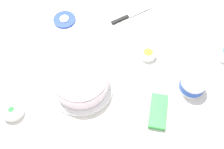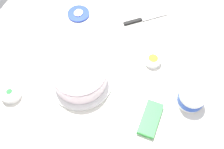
{
  "view_description": "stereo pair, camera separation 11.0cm",
  "coord_description": "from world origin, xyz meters",
  "px_view_note": "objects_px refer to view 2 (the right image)",
  "views": [
    {
      "loc": [
        0.6,
        0.05,
        1.03
      ],
      "look_at": [
        0.04,
        -0.06,
        0.04
      ],
      "focal_mm": 42.2,
      "sensor_mm": 36.0,
      "label": 1
    },
    {
      "loc": [
        0.57,
        0.15,
        1.03
      ],
      "look_at": [
        0.04,
        -0.06,
        0.04
      ],
      "focal_mm": 42.2,
      "sensor_mm": 36.0,
      "label": 2
    }
  ],
  "objects_px": {
    "frosted_cake": "(80,76)",
    "sprinkle_bowl_yellow": "(153,60)",
    "spreading_knife": "(141,19)",
    "frosting_tub_lid": "(78,14)",
    "frosting_tub": "(192,98)",
    "sprinkle_bowl_green": "(10,93)",
    "candy_box_lower": "(150,119)"
  },
  "relations": [
    {
      "from": "sprinkle_bowl_green",
      "to": "candy_box_lower",
      "type": "distance_m",
      "value": 0.6
    },
    {
      "from": "sprinkle_bowl_green",
      "to": "candy_box_lower",
      "type": "bearing_deg",
      "value": 101.46
    },
    {
      "from": "spreading_knife",
      "to": "sprinkle_bowl_yellow",
      "type": "bearing_deg",
      "value": 30.6
    },
    {
      "from": "frosting_tub",
      "to": "frosting_tub_lid",
      "type": "xyz_separation_m",
      "value": [
        -0.27,
        -0.66,
        -0.03
      ]
    },
    {
      "from": "spreading_knife",
      "to": "sprinkle_bowl_yellow",
      "type": "relative_size",
      "value": 2.48
    },
    {
      "from": "frosted_cake",
      "to": "frosting_tub",
      "type": "relative_size",
      "value": 2.5
    },
    {
      "from": "frosting_tub_lid",
      "to": "candy_box_lower",
      "type": "distance_m",
      "value": 0.67
    },
    {
      "from": "spreading_knife",
      "to": "frosted_cake",
      "type": "bearing_deg",
      "value": -16.2
    },
    {
      "from": "spreading_knife",
      "to": "sprinkle_bowl_green",
      "type": "distance_m",
      "value": 0.72
    },
    {
      "from": "frosting_tub",
      "to": "frosting_tub_lid",
      "type": "relative_size",
      "value": 0.98
    },
    {
      "from": "sprinkle_bowl_yellow",
      "to": "frosted_cake",
      "type": "bearing_deg",
      "value": -49.73
    },
    {
      "from": "sprinkle_bowl_yellow",
      "to": "spreading_knife",
      "type": "bearing_deg",
      "value": -149.4
    },
    {
      "from": "sprinkle_bowl_green",
      "to": "frosting_tub_lid",
      "type": "bearing_deg",
      "value": 173.28
    },
    {
      "from": "frosted_cake",
      "to": "frosting_tub_lid",
      "type": "height_order",
      "value": "frosted_cake"
    },
    {
      "from": "frosting_tub_lid",
      "to": "candy_box_lower",
      "type": "bearing_deg",
      "value": 52.0
    },
    {
      "from": "frosted_cake",
      "to": "sprinkle_bowl_yellow",
      "type": "xyz_separation_m",
      "value": [
        -0.22,
        0.26,
        -0.03
      ]
    },
    {
      "from": "spreading_knife",
      "to": "sprinkle_bowl_green",
      "type": "xyz_separation_m",
      "value": [
        0.62,
        -0.38,
        0.01
      ]
    },
    {
      "from": "frosting_tub",
      "to": "sprinkle_bowl_yellow",
      "type": "bearing_deg",
      "value": -122.5
    },
    {
      "from": "frosting_tub_lid",
      "to": "candy_box_lower",
      "type": "relative_size",
      "value": 0.76
    },
    {
      "from": "frosted_cake",
      "to": "frosting_tub",
      "type": "height_order",
      "value": "frosted_cake"
    },
    {
      "from": "frosting_tub",
      "to": "sprinkle_bowl_yellow",
      "type": "distance_m",
      "value": 0.25
    },
    {
      "from": "frosting_tub",
      "to": "candy_box_lower",
      "type": "relative_size",
      "value": 0.74
    },
    {
      "from": "frosting_tub",
      "to": "candy_box_lower",
      "type": "distance_m",
      "value": 0.19
    },
    {
      "from": "frosted_cake",
      "to": "spreading_knife",
      "type": "height_order",
      "value": "frosted_cake"
    },
    {
      "from": "sprinkle_bowl_green",
      "to": "frosted_cake",
      "type": "bearing_deg",
      "value": 124.8
    },
    {
      "from": "frosted_cake",
      "to": "sprinkle_bowl_green",
      "type": "bearing_deg",
      "value": -55.2
    },
    {
      "from": "sprinkle_bowl_green",
      "to": "candy_box_lower",
      "type": "height_order",
      "value": "sprinkle_bowl_green"
    },
    {
      "from": "sprinkle_bowl_yellow",
      "to": "candy_box_lower",
      "type": "distance_m",
      "value": 0.29
    },
    {
      "from": "frosting_tub",
      "to": "spreading_knife",
      "type": "bearing_deg",
      "value": -136.29
    },
    {
      "from": "frosting_tub_lid",
      "to": "sprinkle_bowl_yellow",
      "type": "height_order",
      "value": "sprinkle_bowl_yellow"
    },
    {
      "from": "frosting_tub",
      "to": "sprinkle_bowl_green",
      "type": "xyz_separation_m",
      "value": [
        0.26,
        -0.72,
        -0.02
      ]
    },
    {
      "from": "candy_box_lower",
      "to": "sprinkle_bowl_yellow",
      "type": "bearing_deg",
      "value": -164.95
    }
  ]
}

